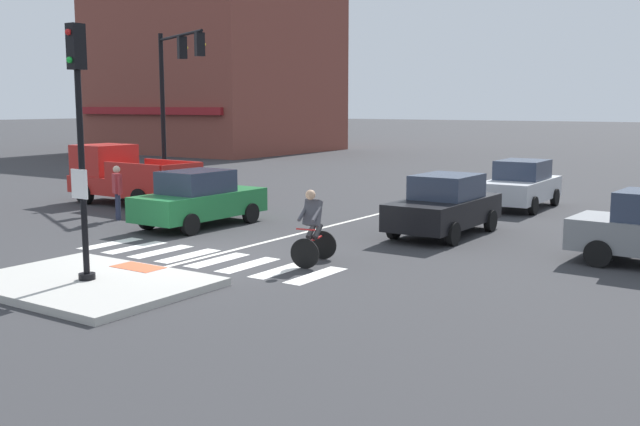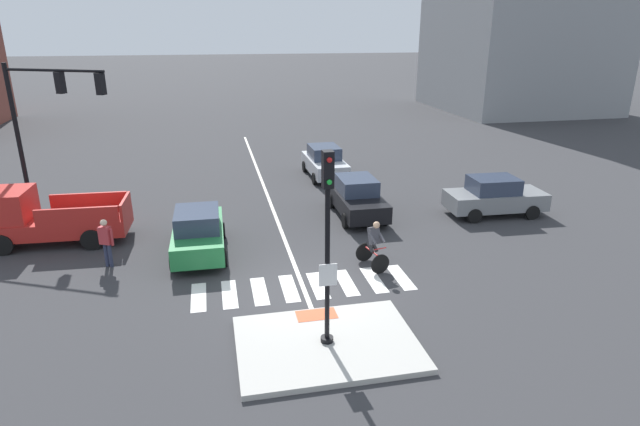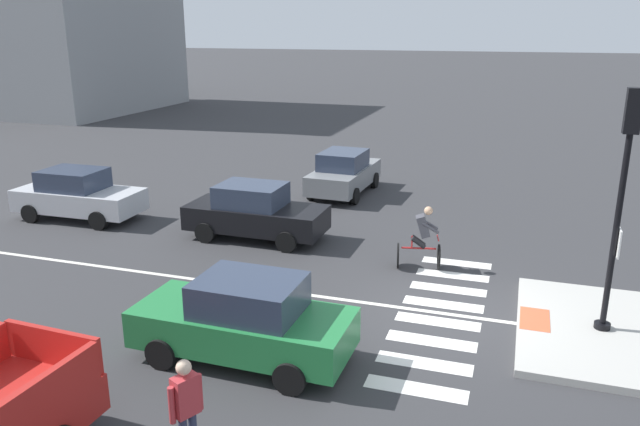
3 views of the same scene
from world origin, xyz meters
name	(u,v)px [view 2 (image 2 of 3)]	position (x,y,z in m)	size (l,w,h in m)	color
ground_plane	(305,289)	(0.00, 0.00, 0.00)	(300.00, 300.00, 0.00)	#333335
traffic_island	(327,344)	(0.00, -3.10, 0.07)	(4.48, 3.30, 0.15)	#B2AFA8
tactile_pad_front	(316,315)	(0.00, -1.80, 0.15)	(1.10, 0.60, 0.01)	#DB5B38
signal_pole	(328,233)	(0.00, -3.11, 3.06)	(0.44, 0.38, 4.84)	black
crosswalk_stripe_a	(199,297)	(-3.16, 0.16, 0.00)	(0.44, 1.80, 0.01)	silver
crosswalk_stripe_b	(229,294)	(-2.26, 0.16, 0.00)	(0.44, 1.80, 0.01)	silver
crosswalk_stripe_c	(260,291)	(-1.36, 0.16, 0.00)	(0.44, 1.80, 0.01)	silver
crosswalk_stripe_d	(289,288)	(-0.45, 0.16, 0.00)	(0.44, 1.80, 0.01)	silver
crosswalk_stripe_e	(318,285)	(0.45, 0.16, 0.00)	(0.44, 1.80, 0.01)	silver
crosswalk_stripe_f	(346,282)	(1.36, 0.16, 0.00)	(0.44, 1.80, 0.01)	silver
crosswalk_stripe_g	(374,280)	(2.26, 0.16, 0.00)	(0.44, 1.80, 0.01)	silver
crosswalk_stripe_h	(401,277)	(3.16, 0.16, 0.00)	(0.44, 1.80, 0.01)	silver
lane_centre_line	(267,193)	(-0.02, 10.00, 0.00)	(0.14, 28.00, 0.01)	silver
traffic_light_mast	(43,114)	(-8.79, 8.21, 4.34)	(4.01, 2.05, 6.27)	black
building_corner_left	(521,24)	(26.66, 32.86, 7.85)	(14.54, 14.98, 15.65)	gray
car_green_westbound_near	(198,232)	(-3.13, 3.42, 0.81)	(1.89, 4.12, 1.64)	#237A3D
car_silver_eastbound_far	(325,162)	(3.35, 12.35, 0.81)	(1.91, 4.13, 1.64)	silver
car_grey_cross_right	(495,196)	(9.09, 5.01, 0.81)	(4.17, 1.99, 1.64)	slate
car_black_eastbound_mid	(357,197)	(3.36, 6.09, 0.81)	(1.87, 4.11, 1.64)	black
pickup_truck_red_cross_left	(41,218)	(-8.73, 5.59, 0.98)	(5.18, 2.22, 2.08)	red
cyclist	(374,244)	(2.49, 1.02, 0.87)	(0.87, 1.20, 1.68)	black
pedestrian_at_curb_left	(106,239)	(-6.08, 2.95, 0.98)	(0.50, 0.36, 1.67)	#2D334C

